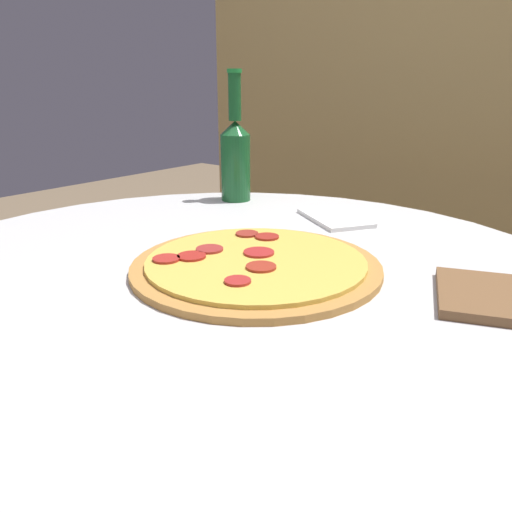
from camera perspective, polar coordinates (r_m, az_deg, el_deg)
The scene contains 5 objects.
table at distance 0.77m, azimuth -3.43°, elevation -13.43°, with size 1.03×1.03×0.72m.
fence_panel at distance 1.52m, azimuth 21.45°, elevation 8.18°, with size 1.74×0.04×1.41m.
pizza at distance 0.69m, azimuth -0.07°, elevation -0.94°, with size 0.35×0.35×0.02m.
beer_bottle at distance 1.09m, azimuth -2.36°, elevation 11.46°, with size 0.06×0.06×0.27m.
napkin at distance 0.96m, azimuth 8.99°, elevation 4.31°, with size 0.18×0.16×0.01m.
Camera 1 is at (0.44, -0.48, 0.97)m, focal length 35.00 mm.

